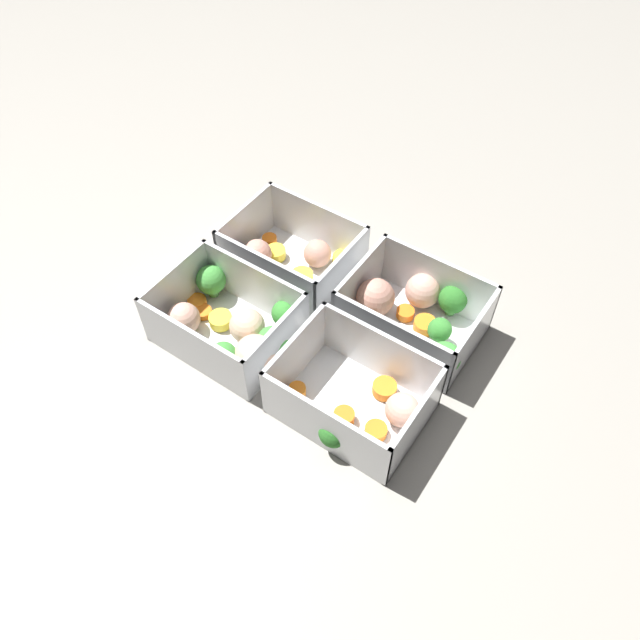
# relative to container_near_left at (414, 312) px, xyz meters

# --- Properties ---
(ground_plane) EXTENTS (4.00, 4.00, 0.00)m
(ground_plane) POSITION_rel_container_near_left_xyz_m (0.09, 0.08, -0.03)
(ground_plane) COLOR gray
(container_near_left) EXTENTS (0.17, 0.13, 0.08)m
(container_near_left) POSITION_rel_container_near_left_xyz_m (0.00, 0.00, 0.00)
(container_near_left) COLOR white
(container_near_left) RESTS_ON ground_plane
(container_near_right) EXTENTS (0.16, 0.15, 0.08)m
(container_near_right) POSITION_rel_container_near_left_xyz_m (0.19, 0.01, -0.00)
(container_near_right) COLOR white
(container_near_right) RESTS_ON ground_plane
(container_far_left) EXTENTS (0.17, 0.13, 0.08)m
(container_far_left) POSITION_rel_container_near_left_xyz_m (-0.01, 0.15, -0.00)
(container_far_left) COLOR white
(container_far_left) RESTS_ON ground_plane
(container_far_right) EXTENTS (0.18, 0.13, 0.08)m
(container_far_right) POSITION_rel_container_near_left_xyz_m (0.17, 0.14, -0.00)
(container_far_right) COLOR white
(container_far_right) RESTS_ON ground_plane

